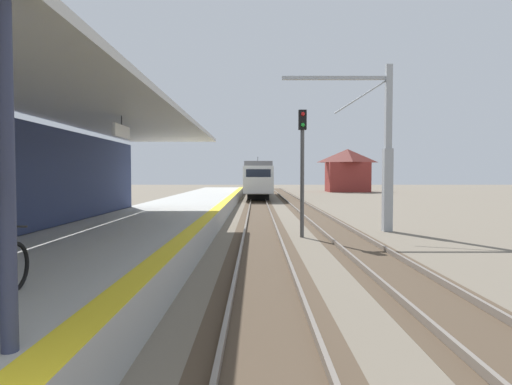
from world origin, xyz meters
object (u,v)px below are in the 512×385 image
object	(u,v)px
catenary_pylon_far_side	(379,152)
distant_trackside_house	(345,170)
approaching_train	(256,178)
rail_signal_post	(300,159)

from	to	relation	value
catenary_pylon_far_side	distant_trackside_house	world-z (taller)	catenary_pylon_far_side
approaching_train	catenary_pylon_far_side	size ratio (longest dim) A/B	2.61
approaching_train	distant_trackside_house	xyz separation A→B (m)	(13.48, 15.92, 1.16)
distant_trackside_house	catenary_pylon_far_side	bearing A→B (deg)	-99.97
rail_signal_post	distant_trackside_house	size ratio (longest dim) A/B	0.79
catenary_pylon_far_side	rail_signal_post	bearing A→B (deg)	-153.30
approaching_train	catenary_pylon_far_side	world-z (taller)	catenary_pylon_far_side
catenary_pylon_far_side	distant_trackside_house	xyz separation A→B (m)	(8.05, 45.77, -0.27)
catenary_pylon_far_side	distant_trackside_house	distance (m)	46.47
approaching_train	catenary_pylon_far_side	xyz separation A→B (m)	(5.43, -29.85, 1.43)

